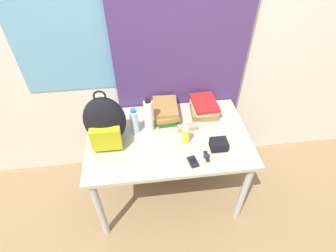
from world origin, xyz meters
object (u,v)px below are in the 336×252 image
Objects in this scene: book_stack_left at (165,111)px; cell_phone at (193,162)px; sunglasses_case at (187,128)px; sunscreen_bottle at (186,135)px; book_stack_center at (204,108)px; wristwatch at (207,156)px; camera_pouch at (219,144)px; sports_bottle at (149,116)px; water_bottle at (134,122)px; backpack at (105,123)px.

book_stack_left is 2.77× the size of cell_phone.
sunglasses_case reaches higher than cell_phone.
sunglasses_case is at bearing 86.43° from cell_phone.
sunscreen_bottle is at bearing 94.35° from cell_phone.
book_stack_center is 1.84× the size of sunscreen_bottle.
book_stack_center is at bearing 55.97° from sunscreen_bottle.
wristwatch is (0.12, -0.16, -0.06)m from sunscreen_bottle.
sunglasses_case is 1.55× the size of wristwatch.
book_stack_left is at bearing 130.32° from camera_pouch.
book_stack_left is at bearing 45.45° from sports_bottle.
book_stack_left is 0.23m from sunglasses_case.
sports_bottle is (-0.14, -0.14, 0.08)m from book_stack_left.
wristwatch is (0.23, -0.46, -0.05)m from book_stack_left.
book_stack_center is 0.47m from wristwatch.
sports_bottle is (0.11, 0.01, 0.04)m from water_bottle.
water_bottle is 0.11m from sports_bottle.
sports_bottle is 2.03× the size of sunscreen_bottle.
camera_pouch is at bearing 34.56° from wristwatch.
sunglasses_case reaches higher than wristwatch.
cell_phone is (0.37, -0.34, -0.09)m from water_bottle.
sports_bottle is at bearing -134.55° from book_stack_left.
sunglasses_case is at bearing -2.98° from water_bottle.
book_stack_left is 1.29× the size of water_bottle.
sports_bottle is at bearing 147.87° from sunscreen_bottle.
wristwatch is at bearing -32.71° from water_bottle.
book_stack_left reaches higher than sunglasses_case.
backpack is 2.04× the size of water_bottle.
cell_phone is 0.23m from camera_pouch.
wristwatch is at bearing -73.82° from sunglasses_case.
backpack is at bearing -157.98° from water_bottle.
book_stack_left is at bearing 27.63° from backpack.
camera_pouch is (0.18, -0.22, 0.02)m from sunglasses_case.
sports_bottle is at bearing 126.88° from cell_phone.
sunscreen_bottle is at bearing -32.13° from sports_bottle.
backpack is at bearing 168.33° from camera_pouch.
book_stack_center reaches higher than camera_pouch.
sunscreen_bottle reaches higher than book_stack_center.
water_bottle is at bearing -174.58° from sports_bottle.
book_stack_left reaches higher than cell_phone.
sunscreen_bottle reaches higher than sunglasses_case.
cell_phone is (-0.19, -0.50, -0.05)m from book_stack_center.
book_stack_left is 1.82× the size of sunglasses_case.
sunscreen_bottle is at bearing -124.03° from book_stack_center.
water_bottle is (0.19, 0.08, -0.08)m from backpack.
book_stack_left reaches higher than wristwatch.
book_stack_left is 1.07× the size of book_stack_center.
wristwatch is at bearing -100.34° from book_stack_center.
backpack reaches higher than wristwatch.
backpack reaches higher than camera_pouch.
cell_phone is 0.85× the size of camera_pouch.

